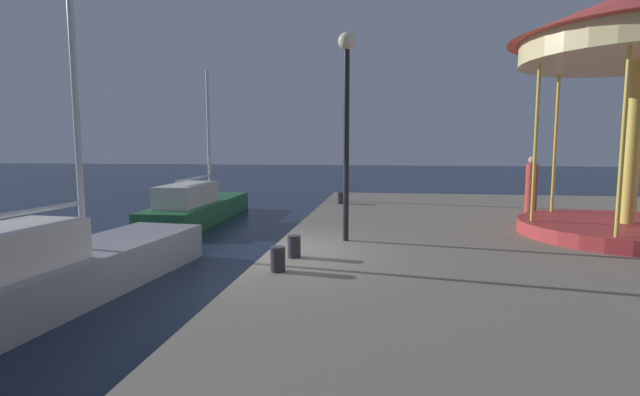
{
  "coord_description": "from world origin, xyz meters",
  "views": [
    {
      "loc": [
        2.22,
        -8.56,
        2.8
      ],
      "look_at": [
        0.6,
        2.8,
        1.52
      ],
      "focal_mm": 26.09,
      "sensor_mm": 36.0,
      "label": 1
    }
  ],
  "objects": [
    {
      "name": "sailboat_grey",
      "position": [
        -3.64,
        -1.34,
        0.59
      ],
      "size": [
        2.41,
        7.41,
        6.31
      ],
      "color": "gray",
      "rests_on": "ground"
    },
    {
      "name": "carousel",
      "position": [
        7.52,
        2.47,
        4.81
      ],
      "size": [
        5.3,
        5.3,
        5.35
      ],
      "color": "#B23333",
      "rests_on": "quay_dock"
    },
    {
      "name": "person_by_the_water",
      "position": [
        6.51,
        5.95,
        1.6
      ],
      "size": [
        0.34,
        0.34,
        1.71
      ],
      "color": "#B23833",
      "rests_on": "quay_dock"
    },
    {
      "name": "ground_plane",
      "position": [
        0.0,
        0.0,
        0.0
      ],
      "size": [
        120.0,
        120.0,
        0.0
      ],
      "primitive_type": "plane",
      "color": "#162338"
    },
    {
      "name": "lamp_post_mid_promenade",
      "position": [
        1.39,
        1.14,
        3.74
      ],
      "size": [
        0.36,
        0.36,
        4.3
      ],
      "color": "black",
      "rests_on": "quay_dock"
    },
    {
      "name": "sailboat_green",
      "position": [
        -4.69,
        7.71,
        0.56
      ],
      "size": [
        1.96,
        7.15,
        5.74
      ],
      "color": "#236638",
      "rests_on": "ground"
    },
    {
      "name": "bollard_north",
      "position": [
        0.59,
        -0.48,
        1.0
      ],
      "size": [
        0.24,
        0.24,
        0.4
      ],
      "primitive_type": "cylinder",
      "color": "#2D2D33",
      "rests_on": "quay_dock"
    },
    {
      "name": "bollard_south",
      "position": [
        0.66,
        7.47,
        1.0
      ],
      "size": [
        0.24,
        0.24,
        0.4
      ],
      "primitive_type": "cylinder",
      "color": "#2D2D33",
      "rests_on": "quay_dock"
    },
    {
      "name": "bollard_center",
      "position": [
        0.52,
        -1.45,
        1.0
      ],
      "size": [
        0.24,
        0.24,
        0.4
      ],
      "primitive_type": "cylinder",
      "color": "#2D2D33",
      "rests_on": "quay_dock"
    }
  ]
}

